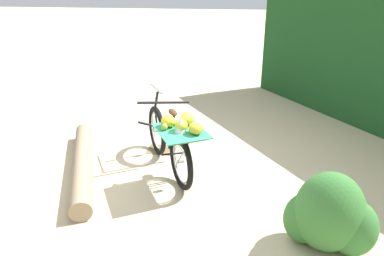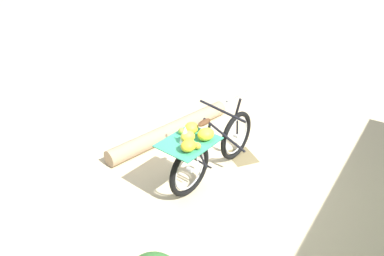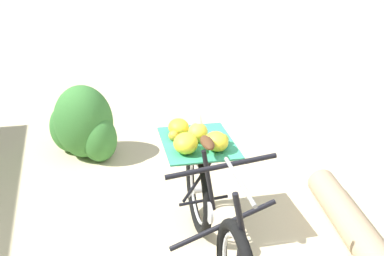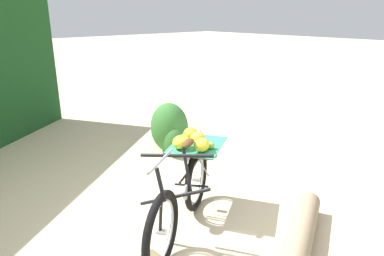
% 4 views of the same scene
% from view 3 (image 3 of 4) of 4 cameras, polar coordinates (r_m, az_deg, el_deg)
% --- Properties ---
extents(bicycle, '(1.16, 1.69, 1.03)m').
position_cam_3_polar(bicycle, '(3.18, 2.25, -9.39)').
color(bicycle, black).
rests_on(bicycle, ground_plane).
extents(shrub_cluster, '(0.85, 0.58, 0.81)m').
position_cam_3_polar(shrub_cluster, '(4.92, -13.93, 0.29)').
color(shrub_cluster, '#387533').
rests_on(shrub_cluster, ground_plane).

